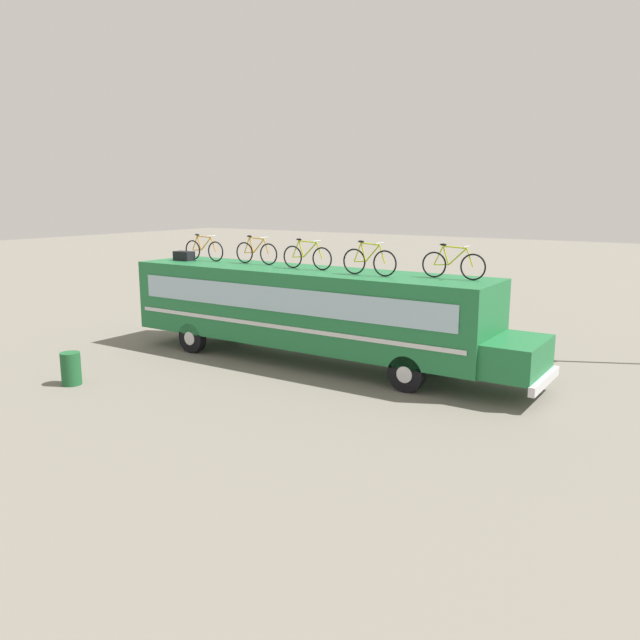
# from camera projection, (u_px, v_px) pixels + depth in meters

# --- Properties ---
(ground_plane) EXTENTS (120.00, 120.00, 0.00)m
(ground_plane) POSITION_uv_depth(u_px,v_px,m) (304.00, 361.00, 19.70)
(ground_plane) COLOR slate
(bus) EXTENTS (13.30, 2.56, 2.87)m
(bus) POSITION_uv_depth(u_px,v_px,m) (310.00, 308.00, 19.24)
(bus) COLOR #1E6B38
(bus) RESTS_ON ground
(luggage_bag_1) EXTENTS (0.68, 0.39, 0.32)m
(luggage_bag_1) POSITION_uv_depth(u_px,v_px,m) (184.00, 256.00, 21.67)
(luggage_bag_1) COLOR black
(luggage_bag_1) RESTS_ON bus
(rooftop_bicycle_1) EXTENTS (1.74, 0.44, 0.90)m
(rooftop_bicycle_1) POSITION_uv_depth(u_px,v_px,m) (204.00, 250.00, 21.58)
(rooftop_bicycle_1) COLOR black
(rooftop_bicycle_1) RESTS_ON bus
(rooftop_bicycle_2) EXTENTS (1.69, 0.44, 0.92)m
(rooftop_bicycle_2) POSITION_uv_depth(u_px,v_px,m) (256.00, 252.00, 20.50)
(rooftop_bicycle_2) COLOR black
(rooftop_bicycle_2) RESTS_ON bus
(rooftop_bicycle_3) EXTENTS (1.77, 0.44, 0.92)m
(rooftop_bicycle_3) POSITION_uv_depth(u_px,v_px,m) (307.00, 257.00, 19.06)
(rooftop_bicycle_3) COLOR black
(rooftop_bicycle_3) RESTS_ON bus
(rooftop_bicycle_4) EXTENTS (1.70, 0.44, 0.96)m
(rooftop_bicycle_4) POSITION_uv_depth(u_px,v_px,m) (369.00, 261.00, 17.57)
(rooftop_bicycle_4) COLOR black
(rooftop_bicycle_4) RESTS_ON bus
(rooftop_bicycle_5) EXTENTS (1.80, 0.44, 0.93)m
(rooftop_bicycle_5) POSITION_uv_depth(u_px,v_px,m) (453.00, 264.00, 16.83)
(rooftop_bicycle_5) COLOR black
(rooftop_bicycle_5) RESTS_ON bus
(trash_bin) EXTENTS (0.53, 0.53, 0.90)m
(trash_bin) POSITION_uv_depth(u_px,v_px,m) (71.00, 369.00, 17.14)
(trash_bin) COLOR #1E592D
(trash_bin) RESTS_ON ground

